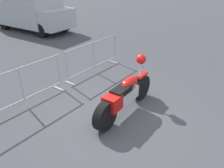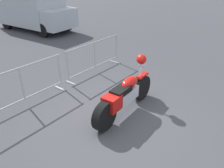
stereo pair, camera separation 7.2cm
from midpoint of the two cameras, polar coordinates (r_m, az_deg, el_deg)
name	(u,v)px [view 2 (the right image)]	position (r m, az deg, el deg)	size (l,w,h in m)	color
ground_plane	(115,120)	(5.21, 1.28, -9.35)	(120.00, 120.00, 0.00)	#424247
motorcycle	(125,94)	(5.23, 3.85, -2.75)	(2.30, 0.35, 1.30)	black
crowd_barrier_near	(22,86)	(5.88, -22.05, -0.56)	(2.48, 0.44, 1.07)	#9EA0A5
crowd_barrier_far	(95,57)	(7.40, -4.28, 7.11)	(2.48, 0.44, 1.07)	#9EA0A5
delivery_van	(31,8)	(14.04, -20.15, 18.18)	(2.28, 5.12, 2.31)	#B2B7BC
planter_island	(46,7)	(21.02, -16.81, 18.61)	(4.57, 4.57, 1.09)	#ADA89E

